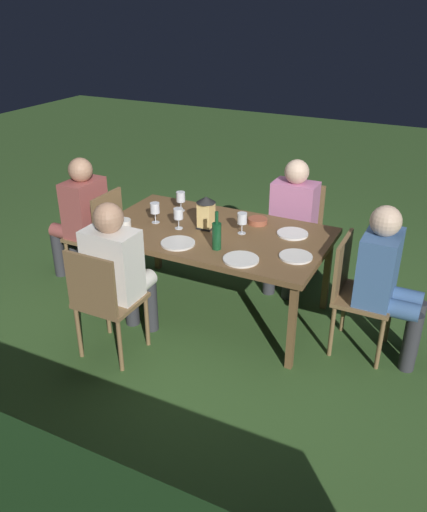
{
  "coord_description": "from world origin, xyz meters",
  "views": [
    {
      "loc": [
        -1.68,
        3.36,
        2.37
      ],
      "look_at": [
        0.0,
        0.0,
        0.5
      ],
      "focal_mm": 36.71,
      "sensor_mm": 36.0,
      "label": 1
    }
  ],
  "objects_px": {
    "plate_d": "(241,259)",
    "bowl_olives": "(124,223)",
    "person_in_cream": "(119,268)",
    "green_bottle_on_table": "(217,235)",
    "wine_glass_c": "(242,219)",
    "person_in_pink": "(291,219)",
    "wine_glass_b": "(155,209)",
    "chair_side_right_b": "(104,299)",
    "bowl_bread": "(258,221)",
    "person_in_rust": "(80,213)",
    "plate_c": "(296,256)",
    "plate_a": "(292,234)",
    "plate_b": "(178,243)",
    "lantern_centerpiece": "(206,211)",
    "chair_head_far": "(99,233)",
    "wine_glass_d": "(181,198)",
    "chair_side_left_a": "(297,227)",
    "dining_table": "(214,237)",
    "chair_head_near": "(356,290)",
    "person_in_blue": "(387,277)",
    "wine_glass_a": "(178,215)"
  },
  "relations": [
    {
      "from": "plate_d",
      "to": "bowl_olives",
      "type": "distance_m",
      "value": 1.09
    },
    {
      "from": "person_in_cream",
      "to": "green_bottle_on_table",
      "type": "relative_size",
      "value": 3.96
    },
    {
      "from": "bowl_olives",
      "to": "wine_glass_c",
      "type": "bearing_deg",
      "value": -161.87
    },
    {
      "from": "person_in_pink",
      "to": "wine_glass_b",
      "type": "distance_m",
      "value": 1.2
    },
    {
      "from": "chair_side_right_b",
      "to": "bowl_bread",
      "type": "xyz_separation_m",
      "value": [
        -0.65,
        -1.21,
        0.26
      ]
    },
    {
      "from": "person_in_cream",
      "to": "person_in_rust",
      "type": "bearing_deg",
      "value": -37.26
    },
    {
      "from": "wine_glass_b",
      "to": "plate_c",
      "type": "xyz_separation_m",
      "value": [
        -1.23,
        0.1,
        -0.11
      ]
    },
    {
      "from": "chair_side_right_b",
      "to": "person_in_cream",
      "type": "distance_m",
      "value": 0.25
    },
    {
      "from": "plate_a",
      "to": "plate_b",
      "type": "distance_m",
      "value": 0.89
    },
    {
      "from": "plate_c",
      "to": "lantern_centerpiece",
      "type": "bearing_deg",
      "value": -12.87
    },
    {
      "from": "plate_d",
      "to": "bowl_bread",
      "type": "relative_size",
      "value": 1.61
    },
    {
      "from": "chair_side_right_b",
      "to": "chair_head_far",
      "type": "xyz_separation_m",
      "value": [
        0.74,
        -0.91,
        0.0
      ]
    },
    {
      "from": "person_in_pink",
      "to": "bowl_olives",
      "type": "bearing_deg",
      "value": 40.85
    },
    {
      "from": "chair_side_right_b",
      "to": "plate_b",
      "type": "distance_m",
      "value": 0.68
    },
    {
      "from": "plate_a",
      "to": "plate_b",
      "type": "bearing_deg",
      "value": 37.74
    },
    {
      "from": "lantern_centerpiece",
      "to": "person_in_rust",
      "type": "bearing_deg",
      "value": 1.54
    },
    {
      "from": "person_in_cream",
      "to": "wine_glass_d",
      "type": "xyz_separation_m",
      "value": [
        0.05,
        -0.98,
        0.2
      ]
    },
    {
      "from": "chair_side_left_a",
      "to": "chair_side_right_b",
      "type": "relative_size",
      "value": 1.0
    },
    {
      "from": "dining_table",
      "to": "person_in_cream",
      "type": "height_order",
      "value": "person_in_cream"
    },
    {
      "from": "person_in_cream",
      "to": "dining_table",
      "type": "bearing_deg",
      "value": -119.46
    },
    {
      "from": "wine_glass_d",
      "to": "dining_table",
      "type": "bearing_deg",
      "value": 148.7
    },
    {
      "from": "dining_table",
      "to": "person_in_cream",
      "type": "distance_m",
      "value": 0.82
    },
    {
      "from": "chair_side_left_a",
      "to": "green_bottle_on_table",
      "type": "distance_m",
      "value": 1.25
    },
    {
      "from": "dining_table",
      "to": "plate_a",
      "type": "bearing_deg",
      "value": -159.24
    },
    {
      "from": "chair_head_far",
      "to": "wine_glass_c",
      "type": "bearing_deg",
      "value": -177.3
    },
    {
      "from": "wine_glass_b",
      "to": "plate_a",
      "type": "xyz_separation_m",
      "value": [
        -1.08,
        -0.27,
        -0.11
      ]
    },
    {
      "from": "dining_table",
      "to": "chair_head_near",
      "type": "distance_m",
      "value": 1.16
    },
    {
      "from": "chair_head_near",
      "to": "chair_side_left_a",
      "type": "bearing_deg",
      "value": -50.81
    },
    {
      "from": "wine_glass_c",
      "to": "bowl_bread",
      "type": "bearing_deg",
      "value": -98.4
    },
    {
      "from": "person_in_blue",
      "to": "person_in_cream",
      "type": "bearing_deg",
      "value": 22.25
    },
    {
      "from": "lantern_centerpiece",
      "to": "plate_c",
      "type": "bearing_deg",
      "value": 167.13
    },
    {
      "from": "wine_glass_c",
      "to": "plate_d",
      "type": "relative_size",
      "value": 0.67
    },
    {
      "from": "chair_side_left_a",
      "to": "plate_d",
      "type": "height_order",
      "value": "chair_side_left_a"
    },
    {
      "from": "chair_head_far",
      "to": "wine_glass_b",
      "type": "bearing_deg",
      "value": 175.59
    },
    {
      "from": "dining_table",
      "to": "plate_c",
      "type": "xyz_separation_m",
      "value": [
        -0.72,
        0.15,
        0.06
      ]
    },
    {
      "from": "dining_table",
      "to": "lantern_centerpiece",
      "type": "bearing_deg",
      "value": -22.36
    },
    {
      "from": "chair_head_far",
      "to": "bowl_olives",
      "type": "xyz_separation_m",
      "value": [
        -0.45,
        0.23,
        0.27
      ]
    },
    {
      "from": "wine_glass_c",
      "to": "chair_head_far",
      "type": "bearing_deg",
      "value": 2.7
    },
    {
      "from": "chair_head_near",
      "to": "person_in_blue",
      "type": "height_order",
      "value": "person_in_blue"
    },
    {
      "from": "chair_side_left_a",
      "to": "wine_glass_b",
      "type": "distance_m",
      "value": 1.36
    },
    {
      "from": "wine_glass_d",
      "to": "bowl_bread",
      "type": "xyz_separation_m",
      "value": [
        -0.7,
        -0.03,
        -0.09
      ]
    },
    {
      "from": "bowl_olives",
      "to": "bowl_bread",
      "type": "distance_m",
      "value": 1.08
    },
    {
      "from": "green_bottle_on_table",
      "to": "wine_glass_a",
      "type": "distance_m",
      "value": 0.48
    },
    {
      "from": "chair_side_right_b",
      "to": "person_in_pink",
      "type": "bearing_deg",
      "value": -116.41
    },
    {
      "from": "chair_head_far",
      "to": "wine_glass_a",
      "type": "relative_size",
      "value": 5.15
    },
    {
      "from": "chair_head_far",
      "to": "plate_b",
      "type": "xyz_separation_m",
      "value": [
        -1.01,
        0.33,
        0.24
      ]
    },
    {
      "from": "chair_side_left_a",
      "to": "wine_glass_b",
      "type": "xyz_separation_m",
      "value": [
        0.91,
        0.96,
        0.35
      ]
    },
    {
      "from": "green_bottle_on_table",
      "to": "wine_glass_a",
      "type": "height_order",
      "value": "green_bottle_on_table"
    },
    {
      "from": "lantern_centerpiece",
      "to": "wine_glass_a",
      "type": "distance_m",
      "value": 0.22
    },
    {
      "from": "green_bottle_on_table",
      "to": "plate_d",
      "type": "relative_size",
      "value": 1.14
    }
  ]
}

